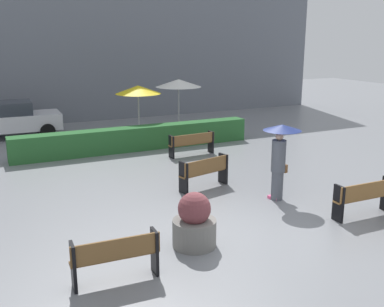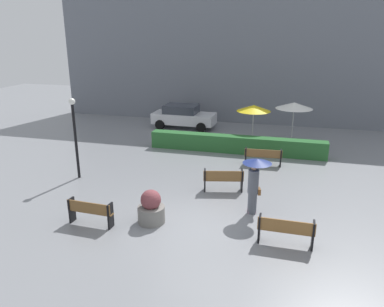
% 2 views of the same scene
% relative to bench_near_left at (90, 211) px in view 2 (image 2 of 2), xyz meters
% --- Properties ---
extents(ground_plane, '(60.00, 60.00, 0.00)m').
position_rel_bench_near_left_xyz_m(ground_plane, '(3.27, 0.88, -0.52)').
color(ground_plane, gray).
extents(bench_near_left, '(1.62, 0.40, 0.87)m').
position_rel_bench_near_left_xyz_m(bench_near_left, '(0.00, 0.00, 0.00)').
color(bench_near_left, brown).
rests_on(bench_near_left, ground).
extents(bench_near_right, '(1.71, 0.36, 0.89)m').
position_rel_bench_near_left_xyz_m(bench_near_right, '(6.39, 0.37, 0.01)').
color(bench_near_right, olive).
rests_on(bench_near_right, ground).
extents(bench_mid_center, '(1.66, 0.72, 0.92)m').
position_rel_bench_near_left_xyz_m(bench_mid_center, '(3.82, 3.95, 0.02)').
color(bench_mid_center, brown).
rests_on(bench_mid_center, ground).
extents(bench_back_row, '(1.82, 0.47, 0.83)m').
position_rel_bench_near_left_xyz_m(bench_back_row, '(5.14, 7.57, -0.03)').
color(bench_back_row, brown).
rests_on(bench_back_row, ground).
extents(pedestrian_with_umbrella, '(1.02, 1.02, 2.07)m').
position_rel_bench_near_left_xyz_m(pedestrian_with_umbrella, '(5.22, 2.30, 0.84)').
color(pedestrian_with_umbrella, '#4C515B').
rests_on(pedestrian_with_umbrella, ground).
extents(planter_pot, '(0.93, 0.93, 1.19)m').
position_rel_bench_near_left_xyz_m(planter_pot, '(1.91, 0.71, -0.01)').
color(planter_pot, slate).
rests_on(planter_pot, ground).
extents(lamp_post, '(0.28, 0.28, 3.59)m').
position_rel_bench_near_left_xyz_m(lamp_post, '(-2.72, 3.80, 1.70)').
color(lamp_post, black).
rests_on(lamp_post, ground).
extents(patio_umbrella_yellow, '(1.92, 1.92, 2.33)m').
position_rel_bench_near_left_xyz_m(patio_umbrella_yellow, '(4.24, 10.97, 1.63)').
color(patio_umbrella_yellow, silver).
rests_on(patio_umbrella_yellow, ground).
extents(patio_umbrella_white, '(2.09, 2.09, 2.44)m').
position_rel_bench_near_left_xyz_m(patio_umbrella_white, '(6.44, 11.73, 1.74)').
color(patio_umbrella_white, silver).
rests_on(patio_umbrella_white, ground).
extents(hedge_strip, '(9.46, 0.70, 0.91)m').
position_rel_bench_near_left_xyz_m(hedge_strip, '(3.55, 9.28, -0.07)').
color(hedge_strip, '#28602D').
rests_on(hedge_strip, ground).
extents(building_facade, '(28.00, 1.20, 9.43)m').
position_rel_bench_near_left_xyz_m(building_facade, '(3.27, 16.88, 4.19)').
color(building_facade, slate).
rests_on(building_facade, ground).
extents(parked_car, '(4.24, 2.06, 1.57)m').
position_rel_bench_near_left_xyz_m(parked_car, '(-0.74, 13.88, 0.29)').
color(parked_car, silver).
rests_on(parked_car, ground).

